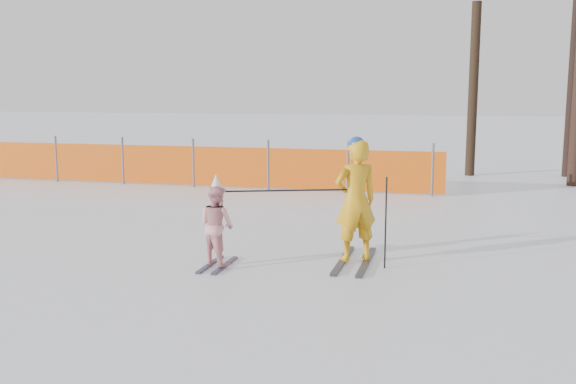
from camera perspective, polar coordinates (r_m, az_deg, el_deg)
name	(u,v)px	position (r m, az deg, el deg)	size (l,w,h in m)	color
ground	(279,268)	(8.98, -0.80, -6.80)	(120.00, 120.00, 0.00)	white
adult	(356,201)	(9.14, 6.03, -0.76)	(0.75, 1.59, 1.81)	black
child	(217,224)	(9.01, -6.35, -2.88)	(0.68, 0.93, 1.31)	black
ski_poles	(329,204)	(8.93, 3.64, -1.10)	(2.20, 0.61, 1.28)	black
safety_fence	(163,165)	(17.00, -11.08, 2.41)	(14.34, 0.06, 1.25)	#595960
tree_trunks	(545,78)	(19.04, 21.88, 9.40)	(2.96, 2.21, 6.06)	black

